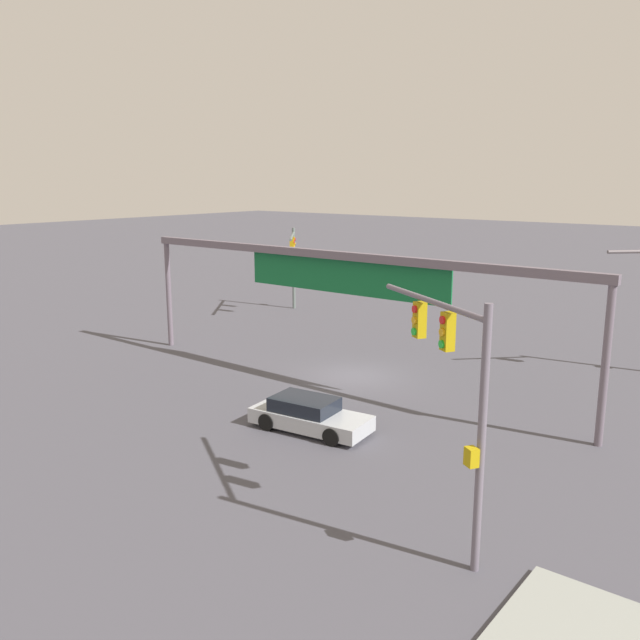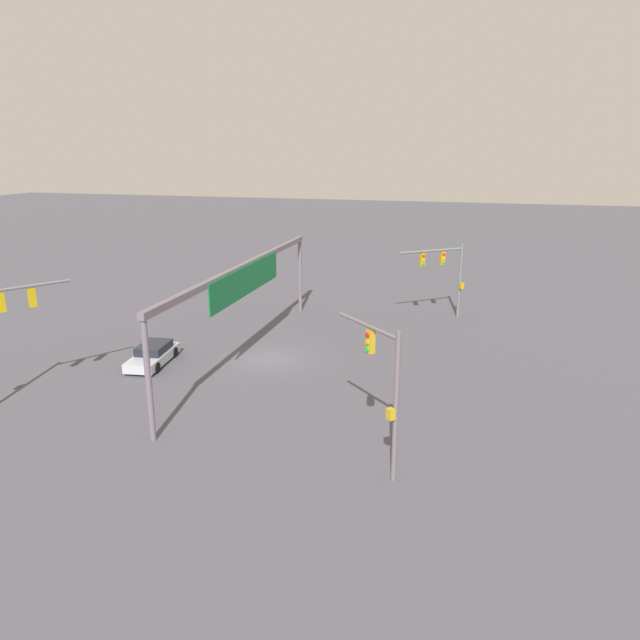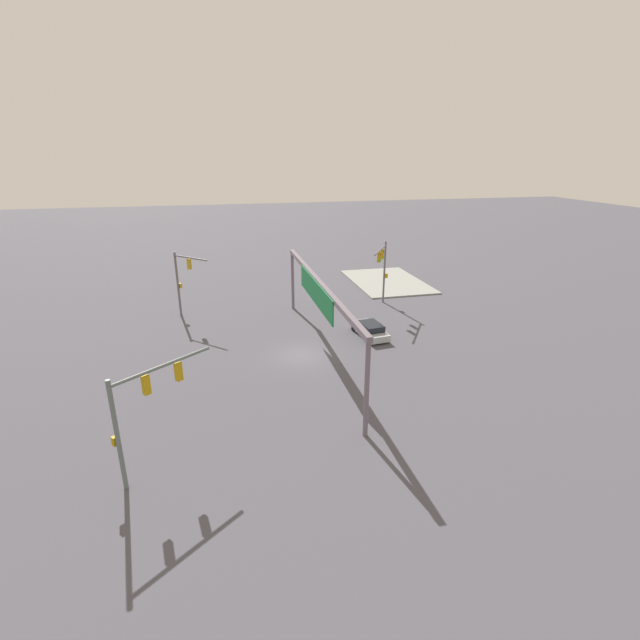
% 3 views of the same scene
% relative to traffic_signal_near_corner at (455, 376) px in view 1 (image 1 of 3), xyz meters
% --- Properties ---
extents(ground_plane, '(225.98, 225.98, 0.00)m').
position_rel_traffic_signal_near_corner_xyz_m(ground_plane, '(-10.21, 10.47, -4.41)').
color(ground_plane, '#4A4953').
extents(traffic_signal_near_corner, '(4.37, 3.11, 6.41)m').
position_rel_traffic_signal_near_corner_xyz_m(traffic_signal_near_corner, '(0.00, 0.00, 0.00)').
color(traffic_signal_near_corner, slate).
rests_on(traffic_signal_near_corner, ground).
extents(traffic_signal_cross_street, '(3.51, 4.61, 5.67)m').
position_rel_traffic_signal_near_corner_xyz_m(traffic_signal_cross_street, '(-22.22, 20.13, -0.49)').
color(traffic_signal_cross_street, slate).
rests_on(traffic_signal_cross_street, ground).
extents(overhead_sign_gantry, '(23.12, 0.43, 5.97)m').
position_rel_traffic_signal_near_corner_xyz_m(overhead_sign_gantry, '(-10.15, 8.97, 0.64)').
color(overhead_sign_gantry, slate).
rests_on(overhead_sign_gantry, ground).
extents(sedan_car_approaching, '(4.61, 2.27, 1.21)m').
position_rel_traffic_signal_near_corner_xyz_m(sedan_car_approaching, '(-7.63, 3.83, -3.84)').
color(sedan_car_approaching, '#B0B5BC').
rests_on(sedan_car_approaching, ground).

